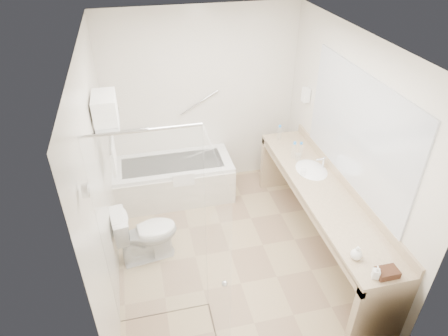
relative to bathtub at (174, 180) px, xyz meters
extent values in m
plane|color=tan|center=(0.50, -1.24, -0.28)|extent=(3.20, 3.20, 0.00)
cube|color=white|center=(0.50, -1.24, 2.22)|extent=(2.60, 3.20, 0.10)
cube|color=beige|center=(0.50, 0.36, 0.97)|extent=(2.60, 0.10, 2.50)
cube|color=beige|center=(0.50, -2.84, 0.97)|extent=(2.60, 0.10, 2.50)
cube|color=beige|center=(-0.80, -1.24, 0.97)|extent=(0.10, 3.20, 2.50)
cube|color=beige|center=(1.80, -1.24, 0.97)|extent=(0.10, 3.20, 2.50)
cube|color=white|center=(0.00, 0.01, 0.00)|extent=(1.60, 0.70, 0.55)
cube|color=silver|center=(0.00, -0.35, -0.03)|extent=(1.60, 0.02, 0.50)
cube|color=white|center=(0.10, -0.34, 0.22)|extent=(0.28, 0.06, 0.18)
cylinder|color=silver|center=(-0.45, 0.32, 0.67)|extent=(0.40, 0.03, 0.03)
cylinder|color=silver|center=(0.45, 0.32, 0.97)|extent=(0.53, 0.03, 0.33)
cube|color=silver|center=(-0.35, -1.94, 0.77)|extent=(0.90, 0.01, 2.10)
cube|color=silver|center=(0.10, -2.39, 0.77)|extent=(0.02, 0.90, 2.10)
cylinder|color=silver|center=(-0.35, -1.94, 1.82)|extent=(0.90, 0.02, 0.02)
sphere|color=silver|center=(0.13, -2.54, 0.72)|extent=(0.05, 0.05, 0.05)
cylinder|color=silver|center=(-0.75, -2.39, 1.67)|extent=(0.04, 0.10, 0.10)
cube|color=silver|center=(-0.67, -0.89, 1.42)|extent=(0.24, 0.55, 0.02)
cylinder|color=silver|center=(-0.67, -0.89, 1.20)|extent=(0.02, 0.55, 0.02)
cube|color=white|center=(-0.67, -0.89, 1.04)|extent=(0.03, 0.42, 0.32)
cube|color=white|center=(-0.67, -0.89, 1.48)|extent=(0.22, 0.40, 0.08)
cube|color=white|center=(-0.67, -0.89, 1.57)|extent=(0.22, 0.40, 0.08)
cube|color=white|center=(-0.67, -0.89, 1.65)|extent=(0.22, 0.40, 0.08)
cube|color=tan|center=(1.52, -1.39, 0.55)|extent=(0.55, 2.70, 0.05)
cube|color=tan|center=(1.78, -1.39, 0.62)|extent=(0.03, 2.70, 0.10)
cube|color=tan|center=(1.27, -1.39, 0.49)|extent=(0.04, 2.70, 0.08)
cube|color=tan|center=(1.52, -2.70, 0.12)|extent=(0.55, 0.08, 0.80)
cube|color=tan|center=(1.52, -0.08, 0.12)|extent=(0.55, 0.08, 0.80)
ellipsoid|color=white|center=(1.55, -0.99, 0.54)|extent=(0.40, 0.52, 0.14)
cylinder|color=silver|center=(1.70, -0.99, 0.65)|extent=(0.03, 0.03, 0.14)
cube|color=silver|center=(1.79, -1.39, 1.27)|extent=(0.02, 2.00, 1.20)
cube|color=white|center=(1.75, -0.19, 1.17)|extent=(0.08, 0.10, 0.18)
imported|color=white|center=(-0.45, -1.10, 0.08)|extent=(0.77, 0.50, 0.71)
cube|color=#492B1A|center=(1.52, -2.64, 0.61)|extent=(0.19, 0.13, 0.06)
imported|color=white|center=(1.41, -2.64, 0.60)|extent=(0.11, 0.14, 0.06)
imported|color=white|center=(1.36, -2.40, 0.63)|extent=(0.15, 0.17, 0.11)
cylinder|color=silver|center=(1.45, -0.68, 0.67)|extent=(0.07, 0.07, 0.19)
cylinder|color=#2883E2|center=(1.45, -0.68, 0.78)|extent=(0.04, 0.04, 0.03)
cylinder|color=silver|center=(1.54, -0.67, 0.66)|extent=(0.06, 0.06, 0.17)
cylinder|color=#2883E2|center=(1.54, -0.67, 0.76)|extent=(0.03, 0.03, 0.03)
cylinder|color=silver|center=(1.43, -0.19, 0.66)|extent=(0.06, 0.06, 0.18)
cylinder|color=#2883E2|center=(1.43, -0.19, 0.77)|extent=(0.03, 0.03, 0.03)
cylinder|color=silver|center=(1.48, -0.75, 0.62)|extent=(0.07, 0.07, 0.08)
cylinder|color=silver|center=(1.41, -1.08, 0.62)|extent=(0.07, 0.07, 0.08)
camera|label=1|loc=(-0.35, -4.59, 3.20)|focal=32.00mm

